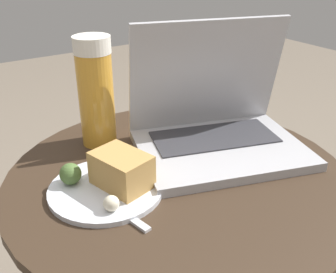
# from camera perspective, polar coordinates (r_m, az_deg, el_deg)

# --- Properties ---
(table) EXTENTS (0.62, 0.62, 0.55)m
(table) POSITION_cam_1_polar(r_m,az_deg,el_deg) (0.82, 1.33, -15.48)
(table) COLOR black
(table) RESTS_ON ground_plane
(laptop) EXTENTS (0.38, 0.32, 0.25)m
(laptop) POSITION_cam_1_polar(r_m,az_deg,el_deg) (0.79, 6.92, 1.90)
(laptop) COLOR #B2B2B7
(laptop) RESTS_ON table
(beer_glass) EXTENTS (0.07, 0.07, 0.22)m
(beer_glass) POSITION_cam_1_polar(r_m,az_deg,el_deg) (0.79, -10.43, 6.36)
(beer_glass) COLOR gold
(beer_glass) RESTS_ON table
(snack_plate) EXTENTS (0.19, 0.19, 0.07)m
(snack_plate) POSITION_cam_1_polar(r_m,az_deg,el_deg) (0.66, -8.25, -6.15)
(snack_plate) COLOR silver
(snack_plate) RESTS_ON table
(fork) EXTENTS (0.05, 0.18, 0.00)m
(fork) POSITION_cam_1_polar(r_m,az_deg,el_deg) (0.65, -9.29, -9.03)
(fork) COLOR silver
(fork) RESTS_ON table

